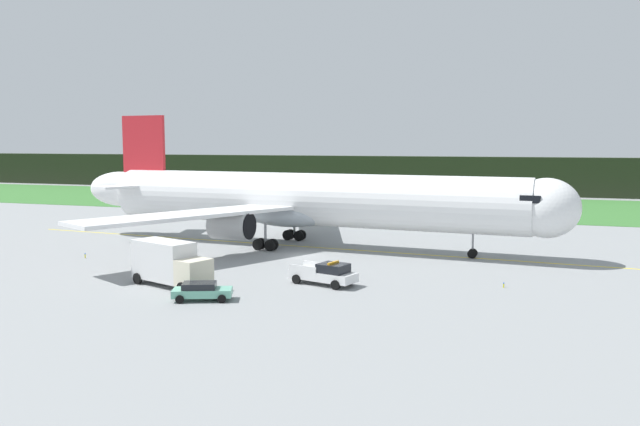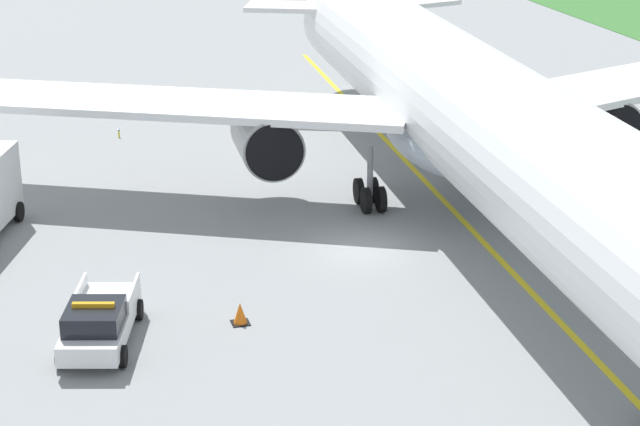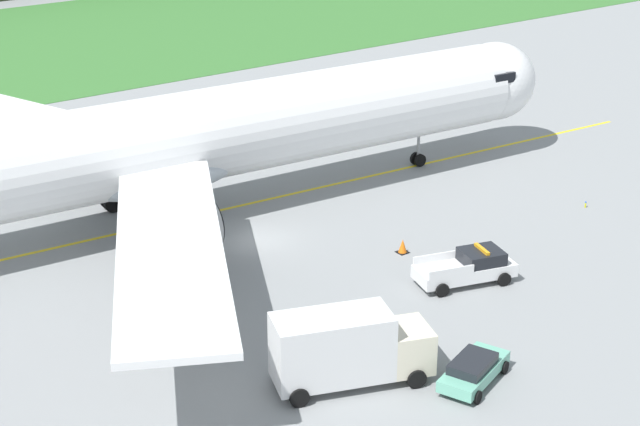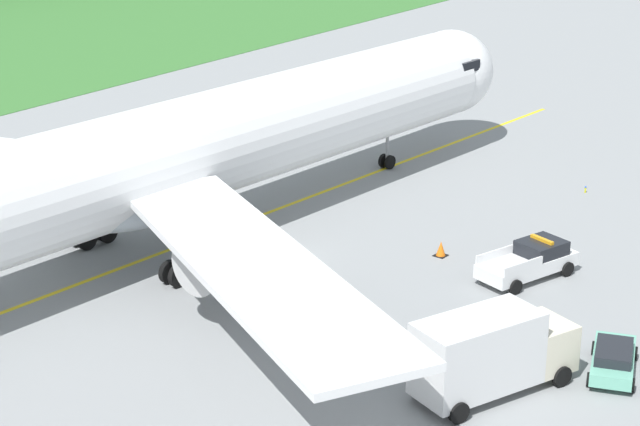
# 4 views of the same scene
# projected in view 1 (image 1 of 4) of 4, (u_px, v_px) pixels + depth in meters

# --- Properties ---
(ground) EXTENTS (320.00, 320.00, 0.00)m
(ground) POSITION_uv_depth(u_px,v_px,m) (302.00, 256.00, 63.13)
(ground) COLOR gray
(grass_verge) EXTENTS (320.00, 41.87, 0.04)m
(grass_verge) POSITION_uv_depth(u_px,v_px,m) (407.00, 204.00, 115.14)
(grass_verge) COLOR #387131
(grass_verge) RESTS_ON ground
(distant_tree_line) EXTENTS (288.00, 4.06, 8.15)m
(distant_tree_line) POSITION_uv_depth(u_px,v_px,m) (431.00, 175.00, 140.80)
(distant_tree_line) COLOR black
(distant_tree_line) RESTS_ON ground
(taxiway_centerline_main) EXTENTS (73.80, 4.86, 0.01)m
(taxiway_centerline_main) POSITION_uv_depth(u_px,v_px,m) (308.00, 247.00, 68.61)
(taxiway_centerline_main) COLOR yellow
(taxiway_centerline_main) RESTS_ON ground
(airliner) EXTENTS (56.80, 47.08, 14.44)m
(airliner) POSITION_uv_depth(u_px,v_px,m) (304.00, 200.00, 68.23)
(airliner) COLOR white
(airliner) RESTS_ON ground
(ops_pickup_truck) EXTENTS (5.80, 3.42, 1.94)m
(ops_pickup_truck) POSITION_uv_depth(u_px,v_px,m) (325.00, 274.00, 50.28)
(ops_pickup_truck) COLOR silver
(ops_pickup_truck) RESTS_ON ground
(catering_truck) EXTENTS (7.56, 4.66, 3.69)m
(catering_truck) POSITION_uv_depth(u_px,v_px,m) (169.00, 263.00, 49.78)
(catering_truck) COLOR beige
(catering_truck) RESTS_ON ground
(staff_car) EXTENTS (4.53, 3.12, 1.30)m
(staff_car) POSITION_uv_depth(u_px,v_px,m) (202.00, 291.00, 45.33)
(staff_car) COLOR #67B298
(staff_car) RESTS_ON ground
(apron_cone) EXTENTS (0.65, 0.65, 0.81)m
(apron_cone) POSITION_uv_depth(u_px,v_px,m) (339.00, 268.00, 55.19)
(apron_cone) COLOR black
(apron_cone) RESTS_ON ground
(taxiway_edge_light_east) EXTENTS (0.12, 0.12, 0.43)m
(taxiway_edge_light_east) POSITION_uv_depth(u_px,v_px,m) (504.00, 285.00, 49.30)
(taxiway_edge_light_east) COLOR yellow
(taxiway_edge_light_east) RESTS_ON ground
(taxiway_edge_light_west) EXTENTS (0.12, 0.12, 0.50)m
(taxiway_edge_light_west) POSITION_uv_depth(u_px,v_px,m) (85.00, 255.00, 61.84)
(taxiway_edge_light_west) COLOR yellow
(taxiway_edge_light_west) RESTS_ON ground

